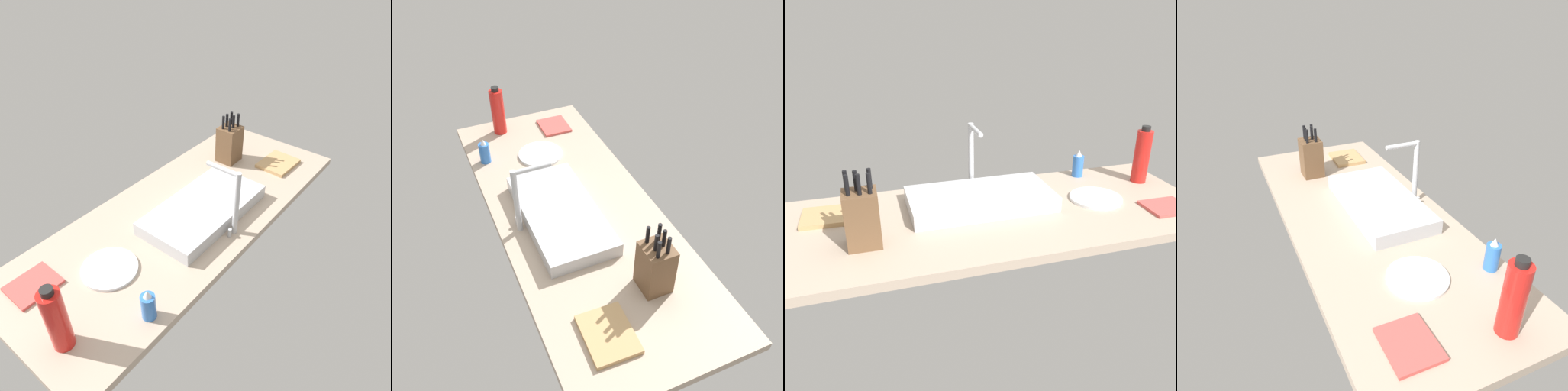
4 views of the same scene
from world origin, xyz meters
TOP-DOWN VIEW (x-y plane):
  - countertop_slab at (0.00, 0.00)cm, footprint 172.67×67.83cm
  - sink_basin at (-3.55, 7.86)cm, footprint 58.07×29.53cm
  - faucet at (-2.39, 23.51)cm, footprint 5.50×16.09cm
  - knife_block at (-49.95, -10.24)cm, footprint 11.29×10.44cm
  - cutting_board at (-62.42, 13.75)cm, footprint 21.08×17.06cm
  - soap_bottle at (50.58, 26.46)cm, footprint 5.15×5.15cm
  - water_bottle at (74.63, 12.47)cm, footprint 6.98×6.98cm
  - dinner_plate at (45.01, 0.40)cm, footprint 21.83×21.83cm
  - dish_towel at (67.86, -15.69)cm, footprint 17.44×14.93cm

SIDE VIEW (x-z plane):
  - countertop_slab at x=0.00cm, z-range 0.00..3.50cm
  - dinner_plate at x=45.01cm, z-range 3.50..4.70cm
  - dish_towel at x=67.86cm, z-range 3.50..4.70cm
  - cutting_board at x=-62.42cm, z-range 3.50..5.30cm
  - sink_basin at x=-3.55cm, z-range 3.50..9.76cm
  - soap_bottle at x=50.58cm, z-range 2.60..15.46cm
  - knife_block at x=-49.95cm, z-range 0.48..27.12cm
  - water_bottle at x=74.63cm, z-range 2.75..28.99cm
  - faucet at x=-2.39cm, z-range 6.39..36.39cm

